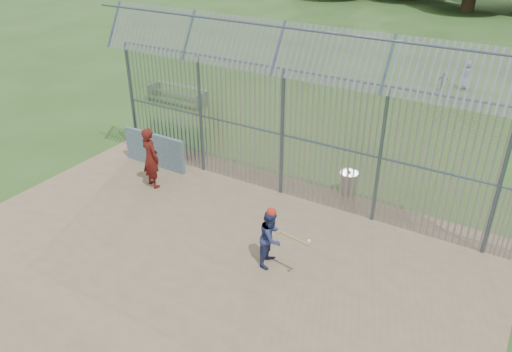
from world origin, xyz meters
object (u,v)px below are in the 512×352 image
Objects in this scene: trash_can at (349,183)px; bleacher at (177,94)px; batter at (271,238)px; onlooker at (151,158)px; dugout_wall at (155,150)px.

bleacher is (-9.80, 3.71, 0.03)m from trash_can.
trash_can is 0.27× the size of bleacher.
bleacher is (-9.43, 7.98, -0.37)m from batter.
batter is 4.31m from trash_can.
trash_can is 10.48m from bleacher.
onlooker reaches higher than trash_can.
onlooker is 0.67× the size of bleacher.
trash_can is (5.57, 2.77, -0.64)m from onlooker.
dugout_wall is at bearing -35.22° from onlooker.
dugout_wall is 1.47m from onlooker.
dugout_wall is 6.61m from batter.
batter is at bearing -94.96° from trash_can.
trash_can is (0.37, 4.27, -0.40)m from batter.
batter reaches higher than dugout_wall.
bleacher is at bearing -39.76° from onlooker.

